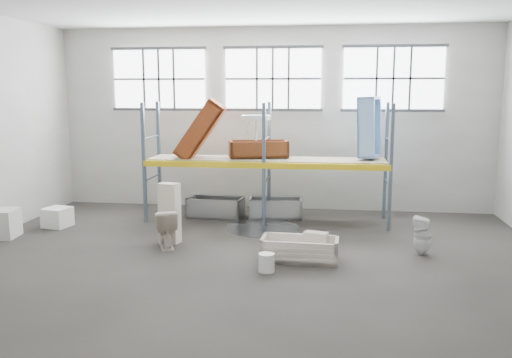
% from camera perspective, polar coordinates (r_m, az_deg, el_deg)
% --- Properties ---
extents(floor, '(12.00, 10.00, 0.10)m').
position_cam_1_polar(floor, '(10.49, -1.11, -9.18)').
color(floor, '#46403B').
rests_on(floor, ground).
extents(wall_back, '(12.00, 0.10, 5.00)m').
position_cam_1_polar(wall_back, '(14.97, 1.82, 6.37)').
color(wall_back, '#A3A098').
rests_on(wall_back, ground).
extents(wall_front, '(12.00, 0.10, 5.00)m').
position_cam_1_polar(wall_front, '(5.07, -9.91, 0.24)').
color(wall_front, '#A4A198').
rests_on(wall_front, ground).
extents(window_left, '(2.60, 0.04, 1.60)m').
position_cam_1_polar(window_left, '(15.50, -10.25, 10.40)').
color(window_left, white).
rests_on(window_left, wall_back).
extents(window_mid, '(2.60, 0.04, 1.60)m').
position_cam_1_polar(window_mid, '(14.84, 1.80, 10.59)').
color(window_mid, white).
rests_on(window_mid, wall_back).
extents(window_right, '(2.60, 0.04, 1.60)m').
position_cam_1_polar(window_right, '(14.86, 14.38, 10.31)').
color(window_right, white).
rests_on(window_right, wall_back).
extents(rack_upright_la, '(0.08, 0.08, 3.00)m').
position_cam_1_polar(rack_upright_la, '(13.62, -11.81, 1.65)').
color(rack_upright_la, slate).
rests_on(rack_upright_la, floor).
extents(rack_upright_lb, '(0.08, 0.08, 3.00)m').
position_cam_1_polar(rack_upright_lb, '(14.75, -10.27, 2.28)').
color(rack_upright_lb, slate).
rests_on(rack_upright_lb, floor).
extents(rack_upright_ma, '(0.08, 0.08, 3.00)m').
position_cam_1_polar(rack_upright_ma, '(12.94, 0.83, 1.44)').
color(rack_upright_ma, slate).
rests_on(rack_upright_ma, floor).
extents(rack_upright_mb, '(0.08, 0.08, 3.00)m').
position_cam_1_polar(rack_upright_mb, '(14.12, 1.41, 2.11)').
color(rack_upright_mb, slate).
rests_on(rack_upright_mb, floor).
extents(rack_upright_ra, '(0.08, 0.08, 3.00)m').
position_cam_1_polar(rack_upright_ra, '(12.93, 14.14, 1.15)').
color(rack_upright_ra, slate).
rests_on(rack_upright_ra, floor).
extents(rack_upright_rb, '(0.08, 0.08, 3.00)m').
position_cam_1_polar(rack_upright_rb, '(14.12, 13.61, 1.85)').
color(rack_upright_rb, slate).
rests_on(rack_upright_rb, floor).
extents(rack_beam_front, '(6.00, 0.10, 0.14)m').
position_cam_1_polar(rack_beam_front, '(12.94, 0.83, 1.44)').
color(rack_beam_front, yellow).
rests_on(rack_beam_front, floor).
extents(rack_beam_back, '(6.00, 0.10, 0.14)m').
position_cam_1_polar(rack_beam_back, '(14.12, 1.41, 2.11)').
color(rack_beam_back, yellow).
rests_on(rack_beam_back, floor).
extents(shelf_deck, '(5.90, 1.10, 0.03)m').
position_cam_1_polar(shelf_deck, '(13.52, 1.13, 2.13)').
color(shelf_deck, gray).
rests_on(shelf_deck, floor).
extents(wet_patch, '(1.80, 1.80, 0.00)m').
position_cam_1_polar(wet_patch, '(13.04, 0.71, -5.21)').
color(wet_patch, black).
rests_on(wet_patch, floor).
extents(bathtub_beige, '(1.53, 0.77, 0.44)m').
position_cam_1_polar(bathtub_beige, '(10.63, 4.66, -7.43)').
color(bathtub_beige, beige).
rests_on(bathtub_beige, floor).
extents(cistern_spare, '(0.51, 0.34, 0.44)m').
position_cam_1_polar(cistern_spare, '(10.87, 6.38, -6.75)').
color(cistern_spare, beige).
rests_on(cistern_spare, bathtub_beige).
extents(sink_in_tub, '(0.51, 0.51, 0.15)m').
position_cam_1_polar(sink_in_tub, '(10.85, 2.32, -7.39)').
color(sink_in_tub, beige).
rests_on(sink_in_tub, bathtub_beige).
extents(toilet_beige, '(0.73, 0.92, 0.82)m').
position_cam_1_polar(toilet_beige, '(11.58, -9.58, -5.14)').
color(toilet_beige, beige).
rests_on(toilet_beige, floor).
extents(cistern_tall, '(0.47, 0.36, 1.32)m').
position_cam_1_polar(cistern_tall, '(11.82, -9.17, -3.60)').
color(cistern_tall, '#F2E2C8').
rests_on(cistern_tall, floor).
extents(toilet_white, '(0.46, 0.45, 0.79)m').
position_cam_1_polar(toilet_white, '(11.40, 17.28, -5.76)').
color(toilet_white, white).
rests_on(toilet_white, floor).
extents(steel_tub_left, '(1.49, 0.81, 0.52)m').
position_cam_1_polar(steel_tub_left, '(14.11, -4.31, -3.02)').
color(steel_tub_left, '#ABAEB2').
rests_on(steel_tub_left, floor).
extents(steel_tub_right, '(1.42, 0.74, 0.50)m').
position_cam_1_polar(steel_tub_right, '(14.06, 2.08, -3.09)').
color(steel_tub_right, '#B9BDC0').
rests_on(steel_tub_right, floor).
extents(rust_tub_flat, '(1.60, 1.04, 0.41)m').
position_cam_1_polar(rust_tub_flat, '(13.66, 0.25, 3.22)').
color(rust_tub_flat, brown).
rests_on(rust_tub_flat, shelf_deck).
extents(rust_tub_tilted, '(1.37, 0.87, 1.60)m').
position_cam_1_polar(rust_tub_tilted, '(13.69, -5.94, 5.18)').
color(rust_tub_tilted, '#9C4114').
rests_on(rust_tub_tilted, shelf_deck).
extents(sink_on_shelf, '(0.82, 0.69, 0.64)m').
position_cam_1_polar(sink_on_shelf, '(13.35, -0.01, 4.26)').
color(sink_on_shelf, white).
rests_on(sink_on_shelf, rust_tub_flat).
extents(blue_tub_upright, '(0.67, 0.81, 1.50)m').
position_cam_1_polar(blue_tub_upright, '(13.57, 11.94, 5.41)').
color(blue_tub_upright, '#86B2E8').
rests_on(blue_tub_upright, shelf_deck).
extents(bucket, '(0.32, 0.32, 0.34)m').
position_cam_1_polar(bucket, '(9.95, 1.13, -8.88)').
color(bucket, silver).
rests_on(bucket, floor).
extents(carton_near, '(0.81, 0.72, 0.64)m').
position_cam_1_polar(carton_near, '(13.47, -25.57, -4.28)').
color(carton_near, silver).
rests_on(carton_near, floor).
extents(carton_far, '(0.67, 0.67, 0.47)m').
position_cam_1_polar(carton_far, '(13.98, -20.35, -3.82)').
color(carton_far, white).
rests_on(carton_far, floor).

